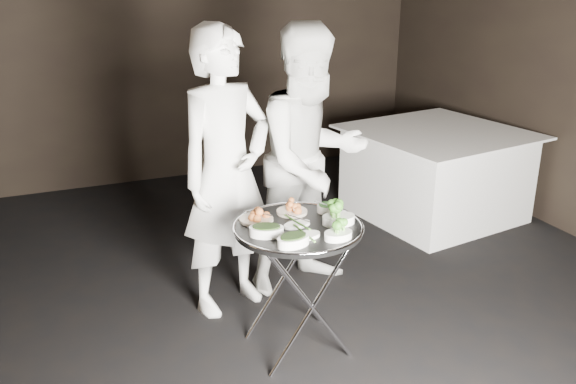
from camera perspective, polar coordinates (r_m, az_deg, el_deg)
name	(u,v)px	position (r m, az deg, el deg)	size (l,w,h in m)	color
floor	(274,354)	(3.80, -1.29, -14.90)	(6.00, 7.00, 0.05)	black
wall_back	(146,38)	(6.56, -13.12, 13.84)	(6.00, 0.05, 3.00)	black
tray_stand	(298,283)	(3.59, 0.94, -8.47)	(0.53, 0.45, 0.78)	silver
serving_tray	(298,228)	(3.44, 0.97, -3.36)	(0.74, 0.74, 0.04)	black
potato_plate_a	(256,216)	(3.50, -2.99, -2.25)	(0.20, 0.20, 0.07)	beige
potato_plate_b	(292,208)	(3.61, 0.37, -1.55)	(0.18, 0.18, 0.07)	beige
greens_bowl	(326,207)	(3.63, 3.62, -1.42)	(0.11, 0.11, 0.07)	white
asparagus_plate_a	(297,224)	(3.43, 0.86, -2.97)	(0.18, 0.12, 0.03)	white
asparagus_plate_b	(304,235)	(3.29, 1.52, -4.01)	(0.19, 0.11, 0.04)	white
spinach_bowl_a	(266,229)	(3.30, -2.03, -3.51)	(0.22, 0.19, 0.08)	white
spinach_bowl_b	(293,239)	(3.19, 0.50, -4.41)	(0.21, 0.16, 0.08)	white
broccoli_bowl_a	(338,218)	(3.47, 4.75, -2.40)	(0.20, 0.15, 0.08)	white
broccoli_bowl_b	(338,234)	(3.28, 4.72, -3.90)	(0.17, 0.13, 0.07)	white
serving_utensils	(296,214)	(3.48, 0.77, -2.04)	(0.57, 0.43, 0.01)	silver
waiter_left	(226,173)	(3.90, -5.80, 1.74)	(0.68, 0.45, 1.87)	white
waiter_right	(312,161)	(4.17, 2.25, 2.93)	(0.90, 0.70, 1.85)	white
dining_table	(435,173)	(5.74, 13.58, 1.74)	(1.41, 1.41, 0.80)	white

